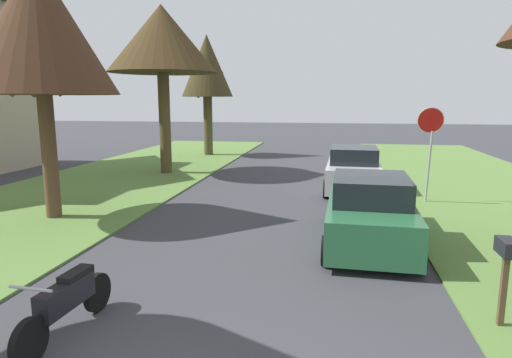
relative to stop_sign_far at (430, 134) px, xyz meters
The scene contains 8 objects.
stop_sign_far is the anchor object (origin of this frame).
street_tree_left_mid_a 11.49m from the stop_sign_far, 160.38° to the right, with size 3.86×3.86×6.76m.
street_tree_left_mid_b 11.47m from the stop_sign_far, 158.98° to the left, with size 4.64×4.64×7.10m.
street_tree_left_far 14.89m from the stop_sign_far, 133.99° to the left, with size 2.93×2.93×6.82m.
parked_sedan_green 5.10m from the stop_sign_far, 115.44° to the right, with size 2.06×4.45×1.57m.
parked_sedan_silver 3.15m from the stop_sign_far, 142.20° to the left, with size 2.06×4.45×1.57m.
parked_motorcycle 11.42m from the stop_sign_far, 125.20° to the right, with size 0.60×2.05×0.97m.
curbside_mailbox 8.12m from the stop_sign_far, 93.76° to the right, with size 0.22×0.44×1.27m.
Camera 1 is at (1.60, -3.04, 3.22)m, focal length 30.89 mm.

